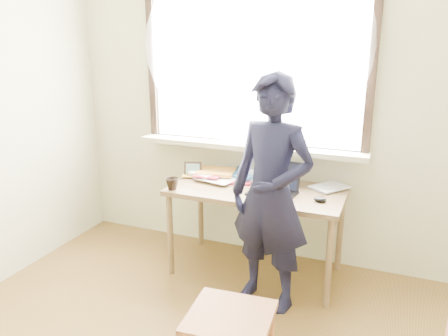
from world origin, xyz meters
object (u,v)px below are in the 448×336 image
at_px(laptop, 275,186).
at_px(person, 271,195).
at_px(desk, 257,198).
at_px(mug_white, 256,174).
at_px(work_chair, 230,326).
at_px(mug_dark, 172,184).

height_order(laptop, person, person).
height_order(desk, person, person).
distance_m(desk, laptop, 0.19).
bearing_deg(mug_white, laptop, -47.44).
relative_size(laptop, mug_white, 3.13).
distance_m(work_chair, person, 0.92).
bearing_deg(work_chair, desk, 101.67).
distance_m(mug_dark, person, 0.78).
height_order(desk, laptop, laptop).
distance_m(laptop, mug_white, 0.33).
xyz_separation_m(desk, laptop, (0.14, -0.03, 0.12)).
relative_size(desk, laptop, 3.59).
bearing_deg(work_chair, laptop, 94.87).
distance_m(desk, work_chair, 1.22).
height_order(mug_white, mug_dark, same).
height_order(mug_white, person, person).
bearing_deg(person, mug_dark, -173.48).
distance_m(mug_white, mug_dark, 0.68).
xyz_separation_m(mug_dark, work_chair, (0.81, -0.91, -0.37)).
distance_m(desk, mug_white, 0.25).
distance_m(mug_dark, work_chair, 1.28).
xyz_separation_m(laptop, mug_white, (-0.22, 0.24, -0.01)).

